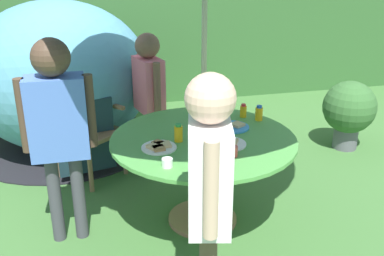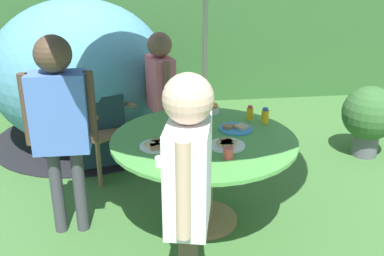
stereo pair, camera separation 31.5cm
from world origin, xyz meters
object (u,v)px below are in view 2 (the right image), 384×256
object	(u,v)px
dome_tent	(80,72)
snack_bowl	(211,108)
juice_bottle_center_back	(206,122)
juice_bottle_mid_left	(250,113)
juice_bottle_far_right	(178,133)
juice_bottle_near_left	(194,166)
garden_table	(204,158)
cup_near	(228,153)
potted_plant	(369,116)
plate_far_left	(236,128)
cup_far	(160,161)
wooden_chair	(95,114)
juice_bottle_center_front	(265,116)
juice_bottle_near_right	(202,116)
plate_back_edge	(157,145)
plate_front_edge	(227,144)
child_in_pink_shirt	(161,84)
child_in_blue_shirt	(59,113)
child_in_white_shirt	(188,175)

from	to	relation	value
dome_tent	snack_bowl	bearing A→B (deg)	-60.09
juice_bottle_center_back	juice_bottle_mid_left	bearing A→B (deg)	23.38
juice_bottle_far_right	juice_bottle_near_left	bearing A→B (deg)	-85.64
garden_table	cup_near	world-z (taller)	cup_near
juice_bottle_mid_left	juice_bottle_far_right	bearing A→B (deg)	-149.63
potted_plant	plate_far_left	bearing A→B (deg)	-151.54
cup_near	cup_far	distance (m)	0.44
wooden_chair	juice_bottle_center_front	distance (m)	1.57
plate_far_left	juice_bottle_center_back	distance (m)	0.22
potted_plant	juice_bottle_near_right	distance (m)	1.91
potted_plant	juice_bottle_center_back	world-z (taller)	juice_bottle_center_back
potted_plant	cup_far	bearing A→B (deg)	-147.48
juice_bottle_near_right	juice_bottle_center_back	size ratio (longest dim) A/B	1.10
juice_bottle_center_front	plate_back_edge	bearing A→B (deg)	-157.87
plate_front_edge	juice_bottle_center_front	bearing A→B (deg)	46.18
snack_bowl	plate_back_edge	world-z (taller)	snack_bowl
plate_far_left	cup_far	size ratio (longest dim) A/B	3.72
juice_bottle_far_right	cup_far	distance (m)	0.40
plate_far_left	plate_back_edge	bearing A→B (deg)	-157.98
child_in_pink_shirt	cup_near	world-z (taller)	child_in_pink_shirt
child_in_pink_shirt	juice_bottle_far_right	bearing A→B (deg)	-10.70
snack_bowl	garden_table	bearing A→B (deg)	-104.64
plate_front_edge	garden_table	bearing A→B (deg)	130.03
child_in_blue_shirt	child_in_white_shirt	size ratio (longest dim) A/B	1.01
cup_far	potted_plant	bearing A→B (deg)	32.52
child_in_pink_shirt	snack_bowl	distance (m)	0.59
juice_bottle_near_left	cup_far	bearing A→B (deg)	141.16
plate_back_edge	juice_bottle_near_left	bearing A→B (deg)	-65.99
child_in_blue_shirt	snack_bowl	distance (m)	1.24
potted_plant	juice_bottle_far_right	world-z (taller)	juice_bottle_far_right
child_in_pink_shirt	juice_bottle_near_right	size ratio (longest dim) A/B	9.69
wooden_chair	plate_far_left	xyz separation A→B (m)	(1.10, -0.87, 0.16)
juice_bottle_near_right	juice_bottle_center_front	distance (m)	0.49
child_in_pink_shirt	child_in_white_shirt	xyz separation A→B (m)	(0.01, -1.92, 0.10)
juice_bottle_center_front	juice_bottle_center_back	xyz separation A→B (m)	(-0.46, -0.06, -0.00)
juice_bottle_near_right	juice_bottle_center_back	bearing A→B (deg)	-78.90
child_in_blue_shirt	juice_bottle_mid_left	distance (m)	1.44
wooden_chair	child_in_white_shirt	size ratio (longest dim) A/B	0.70
garden_table	plate_front_edge	xyz separation A→B (m)	(0.13, -0.16, 0.17)
cup_near	juice_bottle_center_back	bearing A→B (deg)	96.57
child_in_blue_shirt	plate_far_left	bearing A→B (deg)	6.31
garden_table	juice_bottle_near_right	distance (m)	0.36
potted_plant	cup_far	distance (m)	2.52
juice_bottle_far_right	juice_bottle_center_front	distance (m)	0.74
plate_back_edge	juice_bottle_near_right	xyz separation A→B (m)	(0.36, 0.39, 0.05)
child_in_white_shirt	plate_far_left	xyz separation A→B (m)	(0.49, 1.09, -0.21)
dome_tent	juice_bottle_far_right	xyz separation A→B (m)	(0.84, -1.80, 0.01)
child_in_pink_shirt	wooden_chair	bearing A→B (deg)	-107.95
garden_table	snack_bowl	distance (m)	0.57
dome_tent	plate_front_edge	size ratio (longest dim) A/B	9.27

